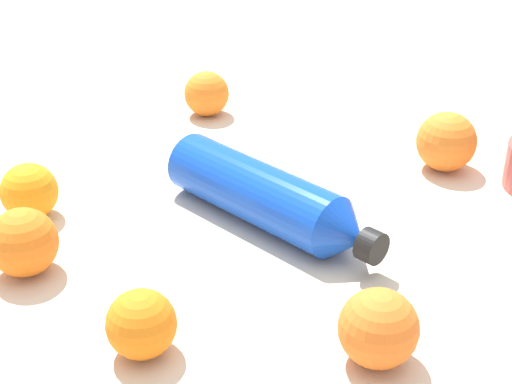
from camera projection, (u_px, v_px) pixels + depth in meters
ground_plane at (297, 213)px, 0.89m from camera, size 2.40×2.40×0.00m
water_bottle at (270, 199)px, 0.85m from camera, size 0.19×0.27×0.07m
orange_0 at (29, 191)px, 0.87m from camera, size 0.06×0.06×0.06m
orange_1 at (446, 142)px, 0.97m from camera, size 0.08×0.08×0.08m
orange_2 at (141, 324)px, 0.66m from camera, size 0.06×0.06×0.06m
orange_3 at (207, 94)px, 1.13m from camera, size 0.07×0.07×0.07m
orange_4 at (23, 242)px, 0.77m from camera, size 0.07×0.07×0.07m
orange_5 at (378, 328)px, 0.65m from camera, size 0.07×0.07×0.07m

